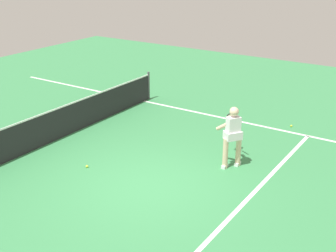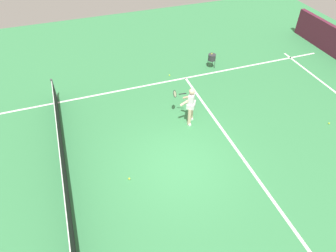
{
  "view_description": "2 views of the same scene",
  "coord_description": "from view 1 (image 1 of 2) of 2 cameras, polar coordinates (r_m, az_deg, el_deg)",
  "views": [
    {
      "loc": [
        -7.28,
        -5.39,
        5.01
      ],
      "look_at": [
        1.04,
        0.08,
        1.1
      ],
      "focal_mm": 48.38,
      "sensor_mm": 36.0,
      "label": 1
    },
    {
      "loc": [
        -6.29,
        2.59,
        7.79
      ],
      "look_at": [
        0.77,
        0.13,
        1.14
      ],
      "focal_mm": 32.48,
      "sensor_mm": 36.0,
      "label": 2
    }
  ],
  "objects": [
    {
      "name": "ground_plane",
      "position": [
        10.36,
        -2.85,
        -7.52
      ],
      "size": [
        27.36,
        27.36,
        0.0
      ],
      "primitive_type": "plane",
      "color": "#38844C"
    },
    {
      "name": "service_line_marking",
      "position": [
        9.4,
        8.18,
        -10.97
      ],
      "size": [
        9.86,
        0.1,
        0.01
      ],
      "primitive_type": "cube",
      "color": "white",
      "rests_on": "ground"
    },
    {
      "name": "sideline_right_marking",
      "position": [
        14.26,
        8.86,
        0.61
      ],
      "size": [
        0.1,
        19.05,
        0.01
      ],
      "primitive_type": "cube",
      "color": "white",
      "rests_on": "ground"
    },
    {
      "name": "court_net",
      "position": [
        12.47,
        -16.58,
        -0.89
      ],
      "size": [
        10.54,
        0.08,
        0.99
      ],
      "color": "#4C4C51",
      "rests_on": "ground"
    },
    {
      "name": "tennis_player",
      "position": [
        10.99,
        8.14,
        -1.04
      ],
      "size": [
        1.09,
        0.76,
        1.55
      ],
      "color": "beige",
      "rests_on": "ground"
    },
    {
      "name": "tennis_ball_mid",
      "position": [
        14.12,
        15.27,
        0.01
      ],
      "size": [
        0.07,
        0.07,
        0.07
      ],
      "primitive_type": "sphere",
      "color": "#D1E533",
      "rests_on": "ground"
    },
    {
      "name": "tennis_ball_far",
      "position": [
        11.31,
        -10.18,
        -5.03
      ],
      "size": [
        0.07,
        0.07,
        0.07
      ],
      "primitive_type": "sphere",
      "color": "#D1E533",
      "rests_on": "ground"
    }
  ]
}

